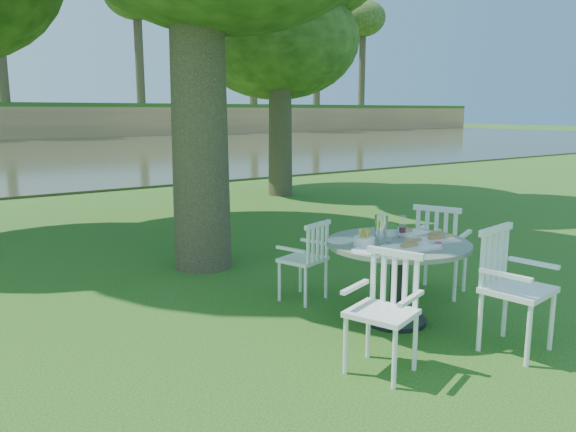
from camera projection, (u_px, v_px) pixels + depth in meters
name	position (u px, v px, depth m)	size (l,w,h in m)	color
ground	(299.00, 301.00, 5.67)	(140.00, 140.00, 0.00)	#17430E
table	(398.00, 259.00, 5.02)	(1.27, 1.27, 0.75)	black
chair_ne	(439.00, 243.00, 5.76)	(0.61, 0.62, 0.96)	white
chair_nw	(310.00, 255.00, 5.61)	(0.51, 0.49, 0.82)	white
chair_sw	(387.00, 301.00, 4.12)	(0.54, 0.56, 0.88)	white
chair_se	(507.00, 279.00, 4.48)	(0.56, 0.53, 0.98)	white
tableware	(390.00, 236.00, 4.98)	(1.19, 0.84, 0.24)	white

